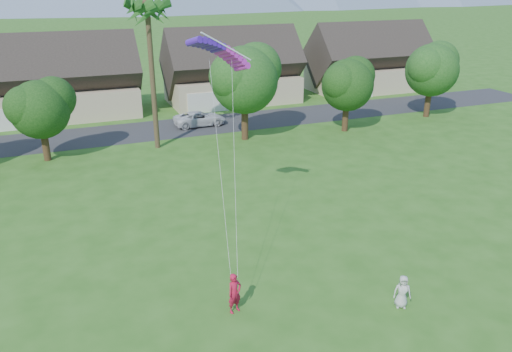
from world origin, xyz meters
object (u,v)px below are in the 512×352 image
kite_flyer (235,293)px  watcher (402,292)px  parked_car (200,119)px  parafoil_kite (220,49)px

kite_flyer → watcher: 7.48m
parked_car → parafoil_kite: (-4.86, -22.83, 9.74)m
parked_car → watcher: bearing=179.1°
watcher → parafoil_kite: size_ratio=0.43×
kite_flyer → parafoil_kite: size_ratio=0.52×
parked_car → parafoil_kite: 25.29m
watcher → parafoil_kite: parafoil_kite is taller
parked_car → parafoil_kite: size_ratio=1.43×
watcher → parked_car: bearing=117.3°
kite_flyer → parafoil_kite: bearing=55.4°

